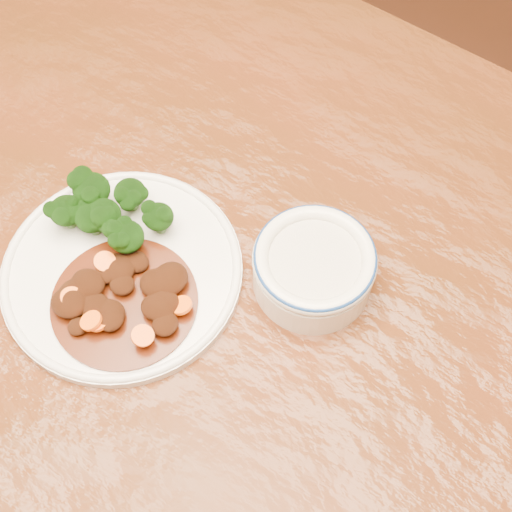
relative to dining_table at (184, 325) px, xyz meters
The scene contains 6 objects.
ground 0.67m from the dining_table, behind, with size 4.00×4.00×0.00m, color #472211.
dining_table is the anchor object (origin of this frame).
dinner_plate 0.10m from the dining_table, 168.73° to the right, with size 0.23×0.23×0.01m.
broccoli_florets 0.15m from the dining_table, 164.11° to the left, with size 0.11×0.08×0.04m.
mince_stew 0.11m from the dining_table, 131.36° to the right, with size 0.14×0.14×0.02m.
dip_bowl 0.17m from the dining_table, 34.02° to the left, with size 0.12×0.12×0.05m.
Camera 1 is at (0.22, -0.23, 1.36)m, focal length 50.00 mm.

